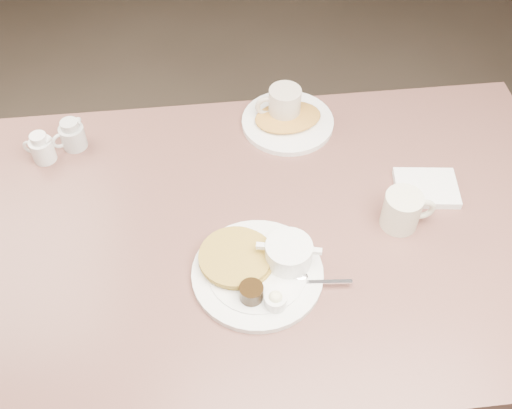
{
  "coord_description": "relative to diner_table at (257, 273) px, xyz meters",
  "views": [
    {
      "loc": [
        -0.1,
        -0.85,
        1.85
      ],
      "look_at": [
        0.0,
        0.02,
        0.82
      ],
      "focal_mm": 43.32,
      "sensor_mm": 36.0,
      "label": 1
    }
  ],
  "objects": [
    {
      "name": "diner_table",
      "position": [
        0.0,
        0.0,
        0.0
      ],
      "size": [
        1.5,
        0.9,
        0.75
      ],
      "color": "#84564C",
      "rests_on": "ground"
    },
    {
      "name": "main_plate",
      "position": [
        -0.01,
        -0.11,
        0.19
      ],
      "size": [
        0.36,
        0.34,
        0.07
      ],
      "color": "white",
      "rests_on": "diner_table"
    },
    {
      "name": "coffee_mug_near",
      "position": [
        0.33,
        -0.01,
        0.22
      ],
      "size": [
        0.12,
        0.09,
        0.09
      ],
      "color": "#F0ECCE",
      "rests_on": "diner_table"
    },
    {
      "name": "napkin",
      "position": [
        0.41,
        0.08,
        0.18
      ],
      "size": [
        0.16,
        0.13,
        0.02
      ],
      "color": "white",
      "rests_on": "diner_table"
    },
    {
      "name": "coffee_mug_far",
      "position": [
        0.11,
        0.36,
        0.22
      ],
      "size": [
        0.12,
        0.09,
        0.1
      ],
      "color": "beige",
      "rests_on": "diner_table"
    },
    {
      "name": "creamer_left",
      "position": [
        -0.43,
        0.32,
        0.21
      ],
      "size": [
        0.09,
        0.07,
        0.08
      ],
      "color": "silver",
      "rests_on": "diner_table"
    },
    {
      "name": "creamer_right",
      "position": [
        -0.5,
        0.29,
        0.21
      ],
      "size": [
        0.08,
        0.07,
        0.08
      ],
      "color": "white",
      "rests_on": "diner_table"
    },
    {
      "name": "hash_plate",
      "position": [
        0.12,
        0.34,
        0.18
      ],
      "size": [
        0.27,
        0.27,
        0.04
      ],
      "color": "white",
      "rests_on": "diner_table"
    }
  ]
}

